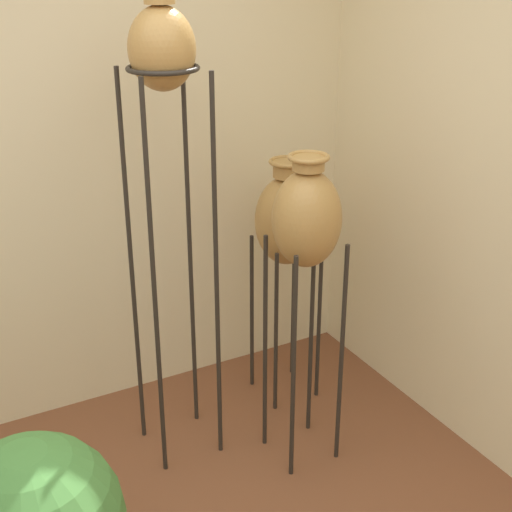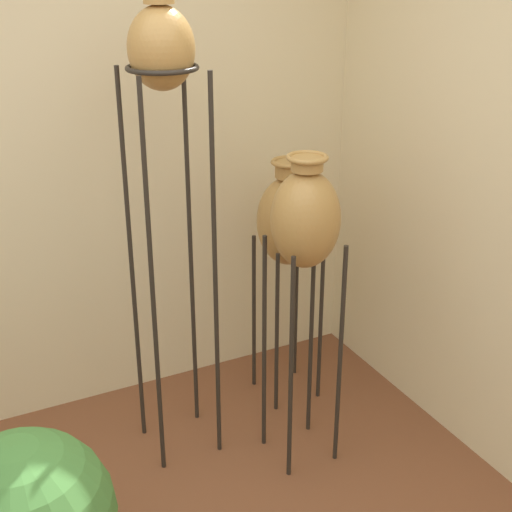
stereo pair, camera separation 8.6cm
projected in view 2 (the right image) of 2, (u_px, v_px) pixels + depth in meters
The scene contains 4 objects.
wall_back at pixel (6, 150), 3.13m from camera, with size 7.47×0.06×2.70m.
vase_stand_tall at pixel (162, 73), 2.72m from camera, with size 0.30×0.30×2.06m.
vase_stand_medium at pixel (305, 224), 2.89m from camera, with size 0.29×0.29×1.42m.
vase_stand_short at pixel (289, 222), 3.42m from camera, with size 0.31×0.31×1.26m.
Camera 2 is at (-0.39, -1.46, 2.17)m, focal length 50.00 mm.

